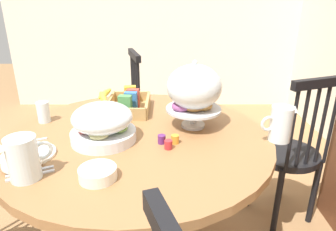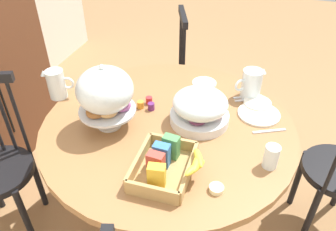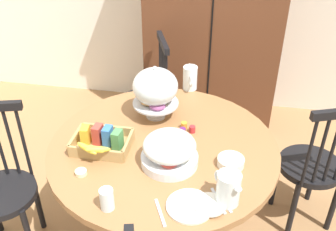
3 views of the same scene
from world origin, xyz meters
name	(u,v)px [view 1 (image 1 of 3)]	position (x,y,z in m)	size (l,w,h in m)	color
wall_left	(182,1)	(-2.43, 0.36, 1.30)	(0.06, 4.32, 2.60)	silver
dining_table	(139,169)	(0.11, 0.03, 0.54)	(1.29, 1.29, 0.74)	olive
windsor_chair_near_window	(289,155)	(-0.19, 0.93, 0.45)	(0.43, 0.43, 0.97)	black
windsor_chair_by_cabinet	(120,118)	(-0.80, -0.20, 0.45)	(0.42, 0.42, 0.97)	black
pastry_stand_with_dome	(194,90)	(0.01, 0.31, 0.94)	(0.28, 0.28, 0.34)	silver
fruit_platter_covered	(103,123)	(0.17, -0.11, 0.83)	(0.30, 0.30, 0.18)	silver
orange_juice_pitcher	(24,160)	(0.48, -0.34, 0.82)	(0.14, 0.17, 0.17)	silver
milk_pitcher	(280,125)	(0.17, 0.70, 0.82)	(0.10, 0.18, 0.17)	silver
cereal_basket	(127,103)	(-0.22, -0.06, 0.79)	(0.32, 0.30, 0.12)	tan
china_plate_large	(29,154)	(0.32, -0.40, 0.75)	(0.22, 0.22, 0.01)	white
china_plate_small	(22,163)	(0.41, -0.39, 0.76)	(0.15, 0.15, 0.01)	white
cereal_bowl	(98,173)	(0.49, -0.07, 0.76)	(0.14, 0.14, 0.04)	white
drinking_glass	(43,112)	(-0.05, -0.47, 0.80)	(0.06, 0.06, 0.11)	silver
butter_dish	(91,107)	(-0.25, -0.28, 0.75)	(0.06, 0.06, 0.02)	beige
jam_jar_strawberry	(168,145)	(0.26, 0.19, 0.76)	(0.04, 0.04, 0.04)	#B7282D
jam_jar_apricot	(175,139)	(0.20, 0.22, 0.76)	(0.04, 0.04, 0.04)	orange
jam_jar_grape	(162,139)	(0.20, 0.16, 0.76)	(0.04, 0.04, 0.04)	#5B2366
table_knife	(30,171)	(0.45, -0.34, 0.74)	(0.17, 0.01, 0.01)	silver
dinner_fork	(31,175)	(0.47, -0.33, 0.74)	(0.17, 0.01, 0.01)	silver
soup_spoon	(28,142)	(0.19, -0.46, 0.74)	(0.17, 0.01, 0.01)	silver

